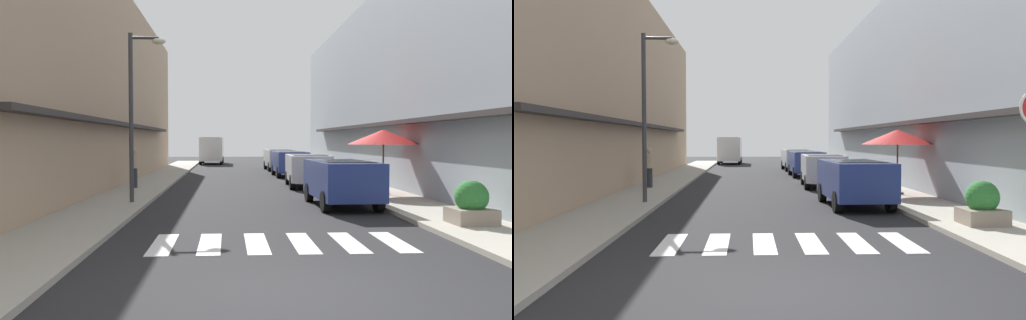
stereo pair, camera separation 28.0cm
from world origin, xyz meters
TOP-DOWN VIEW (x-y plane):
  - ground_plane at (0.00, 15.83)m, footprint 87.07×87.07m
  - sidewalk_left at (-4.73, 15.83)m, footprint 2.23×55.41m
  - sidewalk_right at (4.73, 15.83)m, footprint 2.23×55.41m
  - building_row_left at (-8.34, 16.81)m, footprint 5.50×37.62m
  - building_row_right at (8.34, 16.81)m, footprint 5.50×37.62m
  - crosswalk at (-0.00, 3.59)m, footprint 5.20×2.20m
  - parked_car_near at (2.56, 9.33)m, footprint 1.88×4.12m
  - parked_car_mid at (2.56, 16.24)m, footprint 1.96×4.01m
  - parked_car_far at (2.56, 23.02)m, footprint 1.87×4.05m
  - parked_car_distant at (2.56, 29.23)m, footprint 1.89×4.41m
  - delivery_van at (-2.41, 39.52)m, footprint 2.08×5.43m
  - street_lamp at (-3.96, 9.94)m, footprint 1.19×0.28m
  - cafe_umbrella at (4.74, 12.04)m, footprint 2.68×2.68m
  - planter_corner at (4.76, 5.09)m, footprint 0.97×0.97m
  - pedestrian_walking_near at (-4.98, 15.10)m, footprint 0.34×0.34m

SIDE VIEW (x-z plane):
  - ground_plane at x=0.00m, z-range 0.00..0.00m
  - crosswalk at x=0.00m, z-range 0.00..0.01m
  - sidewalk_left at x=-4.73m, z-range 0.00..0.12m
  - sidewalk_right at x=4.73m, z-range 0.00..0.12m
  - planter_corner at x=4.76m, z-range 0.05..1.09m
  - parked_car_mid at x=2.56m, z-range 0.19..1.66m
  - parked_car_far at x=2.56m, z-range 0.19..1.66m
  - parked_car_near at x=2.56m, z-range 0.19..1.66m
  - parked_car_distant at x=2.56m, z-range 0.19..1.66m
  - pedestrian_walking_near at x=-4.98m, z-range 0.16..1.85m
  - delivery_van at x=-2.41m, z-range 0.22..2.59m
  - cafe_umbrella at x=4.74m, z-range 1.03..3.43m
  - street_lamp at x=-3.96m, z-range 0.72..6.14m
  - building_row_right at x=8.34m, z-range 0.00..9.06m
  - building_row_left at x=-8.34m, z-range 0.00..9.25m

